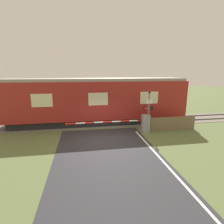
{
  "coord_description": "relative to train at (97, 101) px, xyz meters",
  "views": [
    {
      "loc": [
        -1.29,
        -11.37,
        4.56
      ],
      "look_at": [
        0.89,
        1.46,
        1.54
      ],
      "focal_mm": 28.0,
      "sensor_mm": 36.0,
      "label": 1
    }
  ],
  "objects": [
    {
      "name": "train",
      "position": [
        0.0,
        0.0,
        0.0
      ],
      "size": [
        15.6,
        2.89,
        4.01
      ],
      "color": "black",
      "rests_on": "ground_plane"
    },
    {
      "name": "signal_post",
      "position": [
        3.73,
        -2.89,
        -0.27
      ],
      "size": [
        0.81,
        0.26,
        3.13
      ],
      "color": "gray",
      "rests_on": "ground_plane"
    },
    {
      "name": "track_bed",
      "position": [
        0.07,
        0.0,
        -2.02
      ],
      "size": [
        36.0,
        3.2,
        0.13
      ],
      "color": "slate",
      "rests_on": "ground_plane"
    },
    {
      "name": "ground_plane",
      "position": [
        0.07,
        -3.89,
        -2.05
      ],
      "size": [
        80.0,
        80.0,
        0.0
      ],
      "primitive_type": "plane",
      "color": "#5B6B3D"
    },
    {
      "name": "roadside_fence",
      "position": [
        5.75,
        -3.02,
        -1.5
      ],
      "size": [
        3.73,
        0.06,
        1.1
      ],
      "color": "#726047",
      "rests_on": "ground_plane"
    },
    {
      "name": "crossing_barrier",
      "position": [
        2.98,
        -3.03,
        -1.32
      ],
      "size": [
        6.3,
        0.44,
        1.37
      ],
      "color": "gray",
      "rests_on": "ground_plane"
    }
  ]
}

